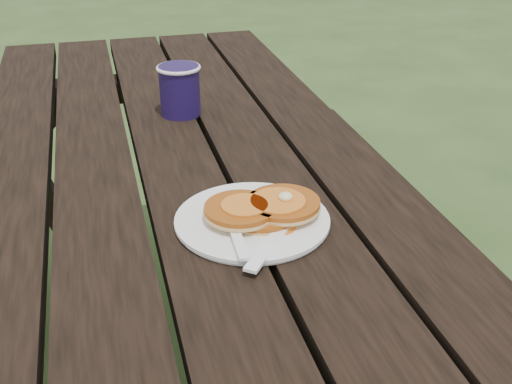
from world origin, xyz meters
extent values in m
cube|color=black|center=(0.00, 0.00, 0.73)|extent=(0.75, 1.80, 0.04)
cube|color=black|center=(0.55, 0.00, 0.43)|extent=(0.25, 1.80, 0.04)
cylinder|color=white|center=(0.08, -0.28, 0.76)|extent=(0.28, 0.28, 0.01)
cylinder|color=#A44F12|center=(0.09, -0.28, 0.77)|extent=(0.11, 0.11, 0.01)
cylinder|color=#A44F12|center=(0.06, -0.28, 0.78)|extent=(0.11, 0.11, 0.01)
cylinder|color=#A44F12|center=(0.13, -0.28, 0.78)|extent=(0.11, 0.11, 0.01)
cylinder|color=#BF621B|center=(0.12, -0.28, 0.79)|extent=(0.09, 0.09, 0.00)
ellipsoid|color=#F4E59E|center=(0.13, -0.28, 0.79)|extent=(0.02, 0.02, 0.01)
cube|color=white|center=(0.09, -0.35, 0.76)|extent=(0.13, 0.15, 0.00)
cylinder|color=#180D3A|center=(0.04, 0.21, 0.80)|extent=(0.09, 0.09, 0.11)
torus|color=white|center=(0.04, 0.21, 0.86)|extent=(0.09, 0.09, 0.01)
cylinder|color=black|center=(0.04, 0.21, 0.85)|extent=(0.08, 0.08, 0.01)
camera|label=1|loc=(-0.13, -1.11, 1.26)|focal=45.00mm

